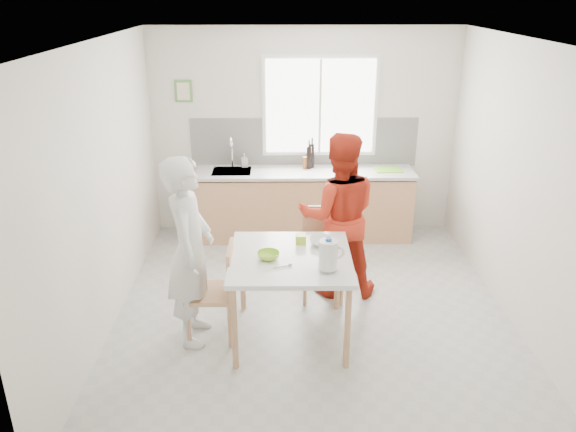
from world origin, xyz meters
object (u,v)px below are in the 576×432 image
Objects in this scene: chair_left at (218,288)px; wine_bottle_a at (312,155)px; milk_jug at (329,254)px; person_red at (338,216)px; dining_table at (291,265)px; person_white at (190,252)px; bowl_white at (322,242)px; chair_far at (322,248)px; bowl_green at (268,256)px; wine_bottle_b at (309,157)px.

wine_bottle_a is at bearing 158.74° from chair_left.
person_red is at bearing 80.75° from milk_jug.
chair_left is at bearing 179.35° from dining_table.
bowl_white is (1.22, 0.24, -0.02)m from person_white.
person_red is 0.67m from bowl_white.
person_white is 1.24m from bowl_white.
chair_far reaches higher than bowl_green.
milk_jug reaches higher than bowl_white.
dining_table is 3.50× the size of wine_bottle_a.
person_white is 0.71m from bowl_green.
wine_bottle_b reaches higher than bowl_green.
person_red is 6.23× the size of milk_jug.
chair_left is (-0.68, 0.01, -0.24)m from dining_table.
dining_table is 0.24m from bowl_green.
dining_table is at bearing -96.72° from wine_bottle_b.
bowl_green is 2.63m from wine_bottle_a.
chair_left is 0.53× the size of person_red.
wine_bottle_b reaches higher than dining_table.
bowl_green reaches higher than dining_table.
person_white reaches higher than milk_jug.
person_white is at bearing -116.39° from wine_bottle_a.
chair_far is 0.40m from person_red.
chair_left is at bearing -166.31° from bowl_white.
chair_left is at bearing -141.29° from chair_far.
dining_table is 4.74× the size of bowl_white.
wine_bottle_a is (0.01, 2.80, 0.07)m from milk_jug.
person_red is 1.62m from wine_bottle_b.
bowl_green reaches higher than bowl_white.
wine_bottle_a is (0.53, 2.57, 0.19)m from bowl_green.
chair_far is 0.67m from bowl_white.
bowl_green is 0.67× the size of wine_bottle_b.
bowl_white is 2.23m from wine_bottle_b.
person_red is 1.67m from wine_bottle_a.
bowl_white is at bearing 71.29° from person_red.
wine_bottle_b is at bearing -81.05° from person_red.
milk_jug is (1.23, -0.29, 0.11)m from person_white.
bowl_white is (0.98, 0.24, 0.36)m from chair_left.
person_white is at bearing 175.34° from bowl_green.
person_red is at bearing 70.65° from bowl_white.
dining_table is 0.92m from person_white.
dining_table is at bearing -140.84° from bowl_white.
dining_table is 2.50m from wine_bottle_b.
bowl_white is at bearing -94.98° from chair_far.
bowl_green is at bearing -149.68° from bowl_white.
bowl_white is 0.79× the size of wine_bottle_b.
bowl_white is (0.50, 0.29, -0.00)m from bowl_green.
wine_bottle_b reaches higher than chair_far.
wine_bottle_a is 0.07m from wine_bottle_b.
person_white is at bearing 31.68° from person_red.
chair_far is 3.26× the size of wine_bottle_b.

